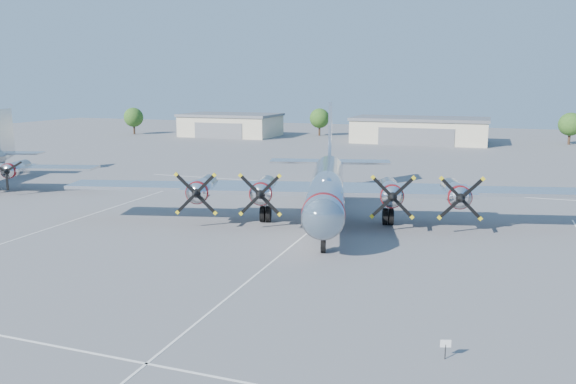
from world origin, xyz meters
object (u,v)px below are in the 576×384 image
(hangar_center, at_px, (420,130))
(info_placard, at_px, (446,346))
(hangar_west, at_px, (231,125))
(main_bomber_b29, at_px, (327,218))
(tree_far_west, at_px, (134,117))
(tree_west, at_px, (320,118))
(tree_east, at_px, (570,124))

(hangar_center, relative_size, info_placard, 29.98)
(info_placard, bearing_deg, hangar_west, 101.83)
(hangar_west, bearing_deg, main_bomber_b29, -58.64)
(hangar_center, height_order, tree_far_west, tree_far_west)
(tree_far_west, bearing_deg, info_placard, -48.90)
(info_placard, bearing_deg, hangar_center, 78.90)
(main_bomber_b29, bearing_deg, tree_west, 92.54)
(tree_far_west, bearing_deg, tree_west, 14.93)
(hangar_center, bearing_deg, tree_west, 162.18)
(tree_far_west, bearing_deg, main_bomber_b29, -44.96)
(tree_east, bearing_deg, tree_far_west, -174.29)
(info_placard, bearing_deg, main_bomber_b29, 98.61)
(hangar_center, xyz_separation_m, main_bomber_b29, (0.05, -73.92, -2.71))
(tree_west, bearing_deg, tree_east, -2.08)
(hangar_center, relative_size, tree_west, 4.31)
(hangar_west, xyz_separation_m, hangar_center, (45.00, -0.00, -0.00))
(tree_east, distance_m, main_bomber_b29, 85.49)
(main_bomber_b29, bearing_deg, hangar_center, 75.58)
(hangar_west, height_order, tree_far_west, tree_far_west)
(tree_far_west, bearing_deg, hangar_west, 9.01)
(hangar_west, height_order, hangar_center, same)
(info_placard, bearing_deg, tree_far_west, 112.62)
(hangar_west, xyz_separation_m, info_placard, (57.82, -98.90, -2.04))
(hangar_center, relative_size, tree_far_west, 4.31)
(hangar_center, relative_size, tree_east, 4.31)
(tree_east, bearing_deg, hangar_west, -175.40)
(tree_far_west, height_order, main_bomber_b29, tree_far_west)
(main_bomber_b29, bearing_deg, hangar_west, 106.90)
(hangar_center, xyz_separation_m, tree_east, (30.00, 6.04, 1.51))
(info_placard, bearing_deg, tree_east, 62.22)
(hangar_center, bearing_deg, tree_east, 11.38)
(hangar_center, bearing_deg, main_bomber_b29, -89.97)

